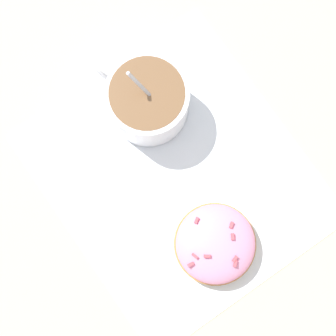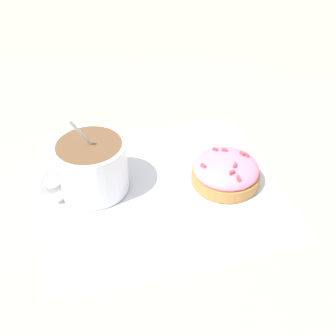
# 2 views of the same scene
# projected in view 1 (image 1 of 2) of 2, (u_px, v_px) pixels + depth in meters

# --- Properties ---
(ground_plane) EXTENTS (3.00, 3.00, 0.00)m
(ground_plane) POSITION_uv_depth(u_px,v_px,m) (177.00, 177.00, 0.65)
(ground_plane) COLOR #C6B793
(paper_napkin) EXTENTS (0.34, 0.31, 0.00)m
(paper_napkin) POSITION_uv_depth(u_px,v_px,m) (177.00, 177.00, 0.65)
(paper_napkin) COLOR white
(paper_napkin) RESTS_ON ground_plane
(coffee_cup) EXTENTS (0.11, 0.09, 0.11)m
(coffee_cup) POSITION_uv_depth(u_px,v_px,m) (147.00, 100.00, 0.62)
(coffee_cup) COLOR white
(coffee_cup) RESTS_ON paper_napkin
(frosted_pastry) EXTENTS (0.09, 0.09, 0.04)m
(frosted_pastry) POSITION_uv_depth(u_px,v_px,m) (214.00, 245.00, 0.62)
(frosted_pastry) COLOR #C18442
(frosted_pastry) RESTS_ON paper_napkin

